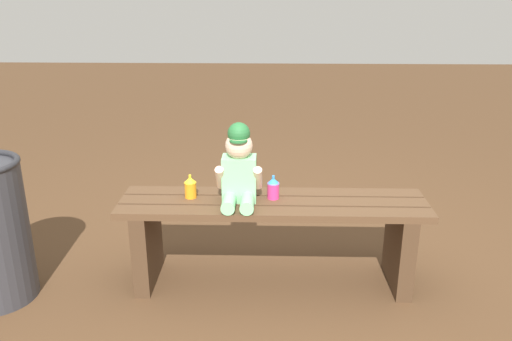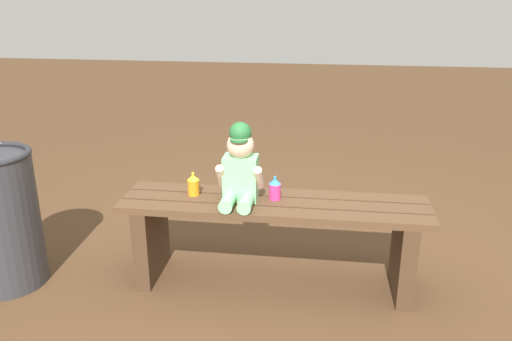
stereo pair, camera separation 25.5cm
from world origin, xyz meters
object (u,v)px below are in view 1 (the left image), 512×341
object	(u,v)px
sippy_cup_left	(190,187)
sippy_cup_right	(274,188)
child_figure	(239,168)
park_bench	(273,228)

from	to	relation	value
sippy_cup_left	sippy_cup_right	xyz separation A→B (m)	(0.43, 0.00, 0.00)
child_figure	sippy_cup_left	distance (m)	0.28
park_bench	child_figure	bearing A→B (deg)	-177.47
sippy_cup_left	park_bench	bearing A→B (deg)	-4.12
child_figure	sippy_cup_right	distance (m)	0.22
sippy_cup_right	park_bench	bearing A→B (deg)	-98.95
park_bench	sippy_cup_left	world-z (taller)	sippy_cup_left
park_bench	sippy_cup_left	size ratio (longest dim) A/B	12.61
sippy_cup_left	child_figure	bearing A→B (deg)	-8.58
child_figure	sippy_cup_right	xyz separation A→B (m)	(0.18, 0.04, -0.12)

